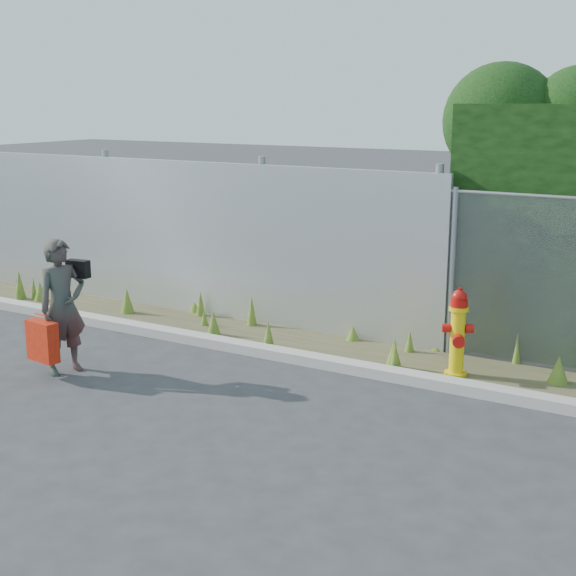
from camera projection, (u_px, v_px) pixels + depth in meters
The scene contains 8 objects.
ground at pixel (243, 419), 7.84m from camera, with size 80.00×80.00×0.00m, color #323234.
curb at pixel (327, 362), 9.34m from camera, with size 16.00×0.22×0.12m, color #ADA69C.
weed_strip at pixel (366, 347), 9.78m from camera, with size 16.00×1.33×0.52m.
corrugated_fence at pixel (169, 236), 11.70m from camera, with size 8.50×0.21×2.30m.
fire_hydrant at pixel (457, 334), 8.93m from camera, with size 0.35×0.31×1.03m.
woman at pixel (62, 307), 9.03m from camera, with size 0.56×0.37×1.55m, color #0E5A49.
red_tote_bag at pixel (42, 341), 8.90m from camera, with size 0.41×0.15×0.54m.
black_shoulder_bag at pixel (78, 269), 9.10m from camera, with size 0.27×0.11×0.20m.
Camera 1 is at (4.06, -6.12, 3.07)m, focal length 50.00 mm.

